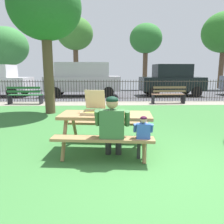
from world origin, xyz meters
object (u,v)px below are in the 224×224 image
pizza_box_open (94,109)px  tree_near_table (45,8)px  child_at_table (143,134)px  park_bench_left (25,96)px  parked_car_center (172,80)px  far_tree_center (146,39)px  far_tree_midleft (75,34)px  park_bench_center (168,95)px  far_tree_midright (224,33)px  pizza_slice_on_table (126,113)px  adult_at_table (112,126)px  picnic_table_foreground (106,122)px  far_tree_left (7,47)px  parked_car_left (83,79)px

pizza_box_open → tree_near_table: 5.31m
child_at_table → park_bench_left: 8.32m
park_bench_left → child_at_table: bearing=-57.0°
park_bench_left → parked_car_center: bearing=22.3°
far_tree_center → far_tree_midleft: bearing=180.0°
park_bench_center → far_tree_center: (0.41, 9.00, 3.81)m
far_tree_midright → pizza_slice_on_table: bearing=-122.9°
pizza_slice_on_table → adult_at_table: adult_at_table is taller
picnic_table_foreground → far_tree_left: (-8.37, 15.39, 2.96)m
adult_at_table → far_tree_midleft: bearing=99.5°
pizza_slice_on_table → far_tree_left: 17.91m
pizza_box_open → parked_car_left: (-1.18, 9.64, 0.24)m
park_bench_center → picnic_table_foreground: bearing=-115.8°
park_bench_left → parked_car_center: 8.76m
picnic_table_foreground → parked_car_left: size_ratio=0.41×
adult_at_table → tree_near_table: size_ratio=0.24×
picnic_table_foreground → pizza_box_open: pizza_box_open is taller
picnic_table_foreground → park_bench_center: (3.09, 6.39, -0.18)m
child_at_table → parked_car_left: size_ratio=0.18×
adult_at_table → far_tree_center: size_ratio=0.21×
far_tree_center → pizza_box_open: bearing=-103.7°
park_bench_left → pizza_box_open: bearing=-60.1°
park_bench_center → far_tree_midleft: size_ratio=0.27×
far_tree_left → tree_near_table: bearing=-61.0°
picnic_table_foreground → park_bench_left: (-3.87, 6.39, -0.18)m
far_tree_midleft → parked_car_center: bearing=-40.1°
picnic_table_foreground → tree_near_table: 5.58m
park_bench_left → parked_car_left: parked_car_left is taller
park_bench_left → tree_near_table: bearing=-52.6°
park_bench_left → far_tree_midright: bearing=32.4°
tree_near_table → parked_car_left: bearing=82.9°
adult_at_table → parked_car_left: parked_car_left is taller
far_tree_center → far_tree_midright: (6.83, 0.00, 0.56)m
far_tree_left → far_tree_midright: 18.74m
child_at_table → tree_near_table: bearing=120.6°
pizza_slice_on_table → far_tree_center: size_ratio=0.05×
park_bench_center → parked_car_left: parked_car_left is taller
picnic_table_foreground → tree_near_table: bearing=117.4°
pizza_slice_on_table → parked_car_center: parked_car_center is taller
parked_car_center → child_at_table: bearing=-109.1°
adult_at_table → park_bench_left: bearing=120.1°
pizza_box_open → far_tree_midright: size_ratio=0.08×
tree_near_table → parked_car_center: 8.89m
picnic_table_foreground → child_at_table: 0.88m
parked_car_left → far_tree_left: bearing=140.7°
park_bench_left → far_tree_midleft: far_tree_midleft is taller
park_bench_left → far_tree_left: far_tree_left is taller
picnic_table_foreground → far_tree_midright: 19.00m
tree_near_table → far_tree_center: bearing=63.5°
pizza_box_open → tree_near_table: (-1.87, 4.03, 2.90)m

